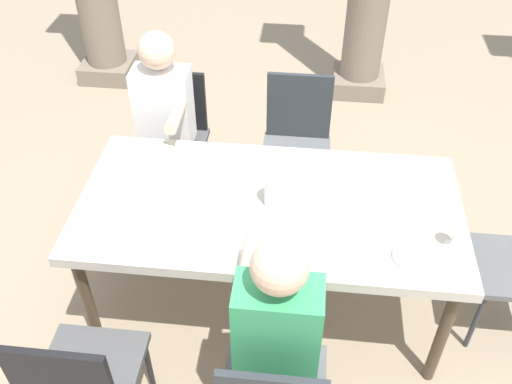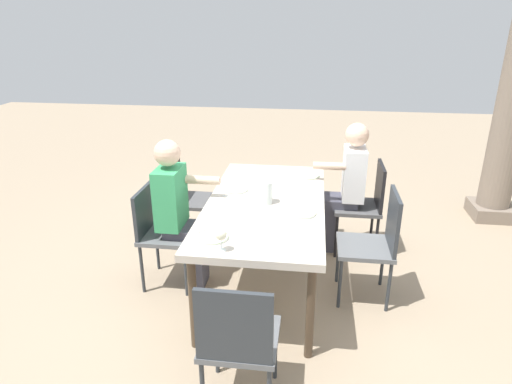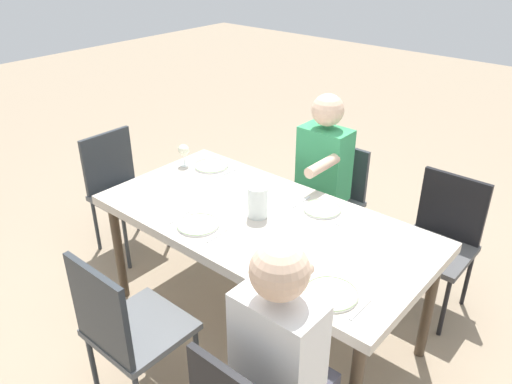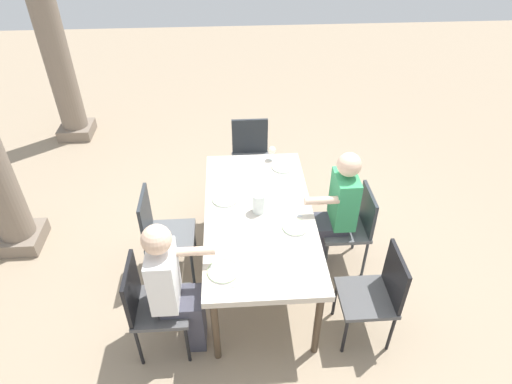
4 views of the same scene
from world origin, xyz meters
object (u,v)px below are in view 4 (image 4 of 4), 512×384
(chair_mid_north, at_px, (161,230))
(diner_woman_green, at_px, (174,285))
(chair_mid_south, at_px, (352,223))
(dining_table, at_px, (259,219))
(stone_column_far, at_px, (50,35))
(plate_3, at_px, (283,167))
(diner_man_white, at_px, (336,209))
(chair_west_north, at_px, (150,302))
(chair_west_south, at_px, (377,291))
(plate_1, at_px, (295,227))
(water_pitcher, at_px, (259,204))
(plate_2, at_px, (225,199))
(wine_glass_3, at_px, (272,150))
(chair_head_east, at_px, (251,154))
(plate_0, at_px, (223,271))

(chair_mid_north, distance_m, diner_woman_green, 0.86)
(chair_mid_south, bearing_deg, diner_woman_green, 117.04)
(dining_table, distance_m, stone_column_far, 3.89)
(plate_3, bearing_deg, diner_man_white, -145.10)
(chair_west_north, distance_m, chair_mid_north, 0.82)
(chair_west_south, relative_size, diner_woman_green, 0.69)
(plate_1, distance_m, water_pitcher, 0.39)
(chair_west_north, xyz_separation_m, plate_2, (0.93, -0.60, 0.26))
(plate_3, bearing_deg, diner_woman_green, 144.86)
(plate_1, height_order, wine_glass_3, wine_glass_3)
(chair_west_north, bearing_deg, chair_mid_south, -65.50)
(diner_man_white, relative_size, wine_glass_3, 8.42)
(stone_column_far, xyz_separation_m, water_pitcher, (-2.87, -2.48, -0.61))
(chair_mid_north, height_order, plate_3, chair_mid_north)
(chair_mid_north, relative_size, water_pitcher, 5.05)
(chair_head_east, relative_size, water_pitcher, 4.89)
(plate_2, xyz_separation_m, water_pitcher, (-0.18, -0.30, 0.07))
(plate_3, bearing_deg, chair_west_north, 139.91)
(chair_west_south, xyz_separation_m, chair_head_east, (2.11, 0.90, 0.01))
(chair_west_south, bearing_deg, chair_head_east, 23.21)
(chair_west_south, xyz_separation_m, plate_0, (0.05, 1.22, 0.28))
(plate_0, bearing_deg, chair_head_east, -8.86)
(chair_mid_south, bearing_deg, plate_2, 84.77)
(chair_west_south, xyz_separation_m, plate_1, (0.51, 0.61, 0.28))
(diner_man_white, bearing_deg, diner_woman_green, 119.82)
(plate_0, xyz_separation_m, water_pitcher, (0.70, -0.32, 0.07))
(diner_man_white, height_order, plate_0, diner_man_white)
(diner_man_white, relative_size, plate_1, 5.88)
(water_pitcher, bearing_deg, chair_mid_north, 85.60)
(chair_west_south, xyz_separation_m, plate_3, (1.42, 0.61, 0.28))
(plate_2, bearing_deg, diner_woman_green, 156.39)
(chair_mid_north, bearing_deg, chair_head_east, -35.15)
(wine_glass_3, relative_size, water_pitcher, 0.83)
(plate_0, bearing_deg, water_pitcher, -24.34)
(chair_mid_north, relative_size, plate_3, 4.02)
(plate_1, bearing_deg, plate_0, 126.84)
(chair_mid_south, relative_size, stone_column_far, 0.29)
(dining_table, bearing_deg, plate_1, -126.07)
(diner_woman_green, bearing_deg, wine_glass_3, -29.63)
(diner_woman_green, bearing_deg, dining_table, -44.50)
(chair_head_east, xyz_separation_m, plate_3, (-0.68, -0.30, 0.26))
(chair_head_east, xyz_separation_m, plate_0, (-2.06, 0.32, 0.26))
(plate_2, distance_m, water_pitcher, 0.35)
(dining_table, relative_size, chair_head_east, 2.13)
(water_pitcher, bearing_deg, chair_west_south, -129.66)
(chair_west_north, height_order, plate_2, chair_west_north)
(chair_west_north, height_order, stone_column_far, stone_column_far)
(chair_mid_south, relative_size, plate_0, 3.51)
(chair_west_south, height_order, chair_mid_south, chair_west_south)
(plate_0, bearing_deg, dining_table, -25.53)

